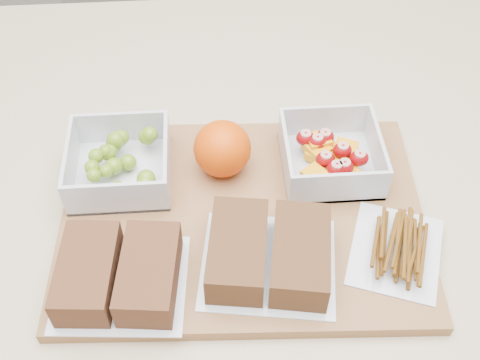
{
  "coord_description": "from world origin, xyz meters",
  "views": [
    {
      "loc": [
        -0.03,
        -0.45,
        1.47
      ],
      "look_at": [
        0.01,
        0.02,
        0.93
      ],
      "focal_mm": 45.0,
      "sensor_mm": 36.0,
      "label": 1
    }
  ],
  "objects_px": {
    "sandwich_bag_left": "(119,274)",
    "sandwich_bag_center": "(269,253)",
    "fruit_container": "(330,156)",
    "pretzel_bag": "(398,245)",
    "grape_container": "(121,162)",
    "orange": "(222,149)",
    "cutting_board": "(242,218)"
  },
  "relations": [
    {
      "from": "sandwich_bag_left",
      "to": "sandwich_bag_center",
      "type": "bearing_deg",
      "value": 5.06
    },
    {
      "from": "cutting_board",
      "to": "fruit_container",
      "type": "relative_size",
      "value": 3.61
    },
    {
      "from": "fruit_container",
      "to": "pretzel_bag",
      "type": "bearing_deg",
      "value": -67.84
    },
    {
      "from": "fruit_container",
      "to": "pretzel_bag",
      "type": "height_order",
      "value": "fruit_container"
    },
    {
      "from": "fruit_container",
      "to": "sandwich_bag_center",
      "type": "xyz_separation_m",
      "value": [
        -0.09,
        -0.14,
        0.0
      ]
    },
    {
      "from": "grape_container",
      "to": "sandwich_bag_left",
      "type": "distance_m",
      "value": 0.16
    },
    {
      "from": "fruit_container",
      "to": "sandwich_bag_center",
      "type": "relative_size",
      "value": 0.72
    },
    {
      "from": "grape_container",
      "to": "sandwich_bag_left",
      "type": "height_order",
      "value": "grape_container"
    },
    {
      "from": "fruit_container",
      "to": "sandwich_bag_left",
      "type": "distance_m",
      "value": 0.29
    },
    {
      "from": "cutting_board",
      "to": "pretzel_bag",
      "type": "xyz_separation_m",
      "value": [
        0.17,
        -0.06,
        0.02
      ]
    },
    {
      "from": "grape_container",
      "to": "sandwich_bag_center",
      "type": "height_order",
      "value": "grape_container"
    },
    {
      "from": "fruit_container",
      "to": "orange",
      "type": "distance_m",
      "value": 0.13
    },
    {
      "from": "grape_container",
      "to": "pretzel_bag",
      "type": "distance_m",
      "value": 0.34
    },
    {
      "from": "orange",
      "to": "sandwich_bag_center",
      "type": "bearing_deg",
      "value": -73.6
    },
    {
      "from": "grape_container",
      "to": "orange",
      "type": "relative_size",
      "value": 1.72
    },
    {
      "from": "sandwich_bag_center",
      "to": "pretzel_bag",
      "type": "bearing_deg",
      "value": 2.71
    },
    {
      "from": "grape_container",
      "to": "sandwich_bag_left",
      "type": "bearing_deg",
      "value": -87.45
    },
    {
      "from": "grape_container",
      "to": "sandwich_bag_center",
      "type": "xyz_separation_m",
      "value": [
        0.16,
        -0.14,
        0.0
      ]
    },
    {
      "from": "cutting_board",
      "to": "grape_container",
      "type": "height_order",
      "value": "grape_container"
    },
    {
      "from": "orange",
      "to": "pretzel_bag",
      "type": "relative_size",
      "value": 0.49
    },
    {
      "from": "cutting_board",
      "to": "grape_container",
      "type": "bearing_deg",
      "value": 156.01
    },
    {
      "from": "pretzel_bag",
      "to": "sandwich_bag_left",
      "type": "bearing_deg",
      "value": -176.05
    },
    {
      "from": "pretzel_bag",
      "to": "fruit_container",
      "type": "bearing_deg",
      "value": 112.16
    },
    {
      "from": "fruit_container",
      "to": "cutting_board",
      "type": "bearing_deg",
      "value": -149.55
    },
    {
      "from": "sandwich_bag_left",
      "to": "fruit_container",
      "type": "bearing_deg",
      "value": 31.46
    },
    {
      "from": "cutting_board",
      "to": "fruit_container",
      "type": "height_order",
      "value": "fruit_container"
    },
    {
      "from": "cutting_board",
      "to": "grape_container",
      "type": "xyz_separation_m",
      "value": [
        -0.14,
        0.07,
        0.03
      ]
    },
    {
      "from": "orange",
      "to": "fruit_container",
      "type": "bearing_deg",
      "value": -2.87
    },
    {
      "from": "fruit_container",
      "to": "sandwich_bag_center",
      "type": "bearing_deg",
      "value": -123.01
    },
    {
      "from": "cutting_board",
      "to": "fruit_container",
      "type": "distance_m",
      "value": 0.13
    },
    {
      "from": "fruit_container",
      "to": "orange",
      "type": "bearing_deg",
      "value": 177.13
    },
    {
      "from": "sandwich_bag_left",
      "to": "cutting_board",
      "type": "bearing_deg",
      "value": 32.28
    }
  ]
}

